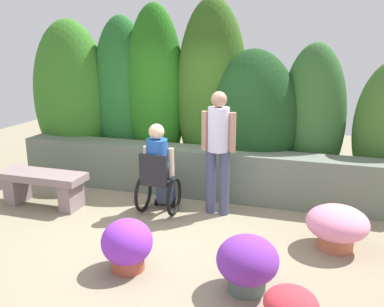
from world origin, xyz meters
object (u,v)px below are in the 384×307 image
Objects in this scene: flower_pot_small_foreground at (337,226)px; flower_pot_purple_near at (247,263)px; person_standing_companion at (218,145)px; flower_pot_terracotta_by_wall at (127,245)px; person_in_wheelchair at (159,172)px; stone_bench at (43,184)px.

flower_pot_purple_near is at bearing -125.99° from flower_pot_small_foreground.
flower_pot_terracotta_by_wall is at bearing -114.08° from person_standing_companion.
flower_pot_terracotta_by_wall is 0.78× the size of flower_pot_small_foreground.
flower_pot_small_foreground is (0.87, 1.20, -0.00)m from flower_pot_purple_near.
person_standing_companion is (0.82, 0.21, 0.41)m from person_in_wheelchair.
person_in_wheelchair is 2.50m from flower_pot_small_foreground.
stone_bench is at bearing 147.60° from flower_pot_terracotta_by_wall.
stone_bench is 3.59m from flower_pot_purple_near.
flower_pot_terracotta_by_wall is at bearing -31.39° from stone_bench.
person_in_wheelchair reaches higher than flower_pot_purple_near.
person_standing_companion is at bearing 72.65° from flower_pot_terracotta_by_wall.
flower_pot_small_foreground is at bearing -4.13° from person_in_wheelchair.
flower_pot_small_foreground is (1.63, -0.60, -0.73)m from person_standing_companion.
person_in_wheelchair is 0.94m from person_standing_companion.
flower_pot_purple_near is 1.32m from flower_pot_terracotta_by_wall.
flower_pot_purple_near is 1.08× the size of flower_pot_terracotta_by_wall.
flower_pot_terracotta_by_wall reaches higher than flower_pot_small_foreground.
person_standing_companion is 2.02m from flower_pot_terracotta_by_wall.
person_standing_companion is 2.09m from flower_pot_purple_near.
flower_pot_purple_near is (0.76, -1.80, -0.73)m from person_standing_companion.
flower_pot_terracotta_by_wall is at bearing -75.79° from person_in_wheelchair.
person_in_wheelchair is at bearing 10.61° from stone_bench.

